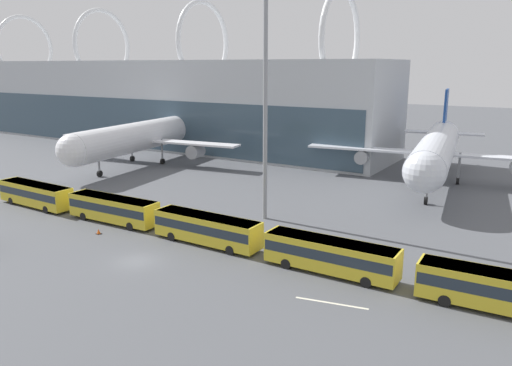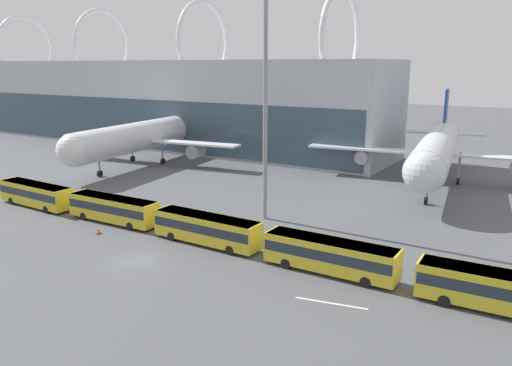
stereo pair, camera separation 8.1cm
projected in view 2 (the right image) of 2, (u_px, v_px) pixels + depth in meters
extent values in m
plane|color=#515459|center=(136.00, 261.00, 49.36)|extent=(440.00, 440.00, 0.00)
cube|color=#B2B7BC|center=(153.00, 102.00, 123.82)|extent=(120.31, 20.98, 19.94)
cube|color=#384C5B|center=(122.00, 122.00, 115.99)|extent=(117.90, 0.20, 10.97)
torus|color=white|center=(26.00, 48.00, 146.10)|extent=(1.10, 18.53, 18.53)
torus|color=white|center=(103.00, 45.00, 129.11)|extent=(1.10, 18.53, 18.53)
torus|color=white|center=(204.00, 42.00, 112.12)|extent=(1.10, 18.53, 18.53)
torus|color=white|center=(341.00, 38.00, 95.12)|extent=(1.10, 18.53, 18.53)
cylinder|color=white|center=(140.00, 136.00, 95.98)|extent=(10.61, 35.56, 5.54)
sphere|color=white|center=(73.00, 150.00, 80.31)|extent=(5.43, 5.43, 5.43)
cone|color=white|center=(187.00, 126.00, 111.64)|extent=(6.34, 8.40, 5.27)
cube|color=white|center=(146.00, 140.00, 98.11)|extent=(39.76, 8.99, 0.35)
cylinder|color=gray|center=(196.00, 151.00, 94.13)|extent=(3.01, 3.53, 2.57)
cylinder|color=gray|center=(102.00, 144.00, 102.80)|extent=(3.01, 3.53, 2.57)
cube|color=#5B338C|center=(184.00, 103.00, 109.66)|extent=(1.31, 6.23, 8.91)
cube|color=white|center=(185.00, 124.00, 110.75)|extent=(14.73, 5.27, 0.28)
cylinder|color=gray|center=(99.00, 161.00, 86.11)|extent=(0.36, 0.36, 4.43)
cylinder|color=black|center=(100.00, 174.00, 86.62)|extent=(0.61, 1.15, 1.10)
cylinder|color=gray|center=(162.00, 150.00, 97.12)|extent=(0.36, 0.36, 4.43)
cylinder|color=black|center=(163.00, 161.00, 97.63)|extent=(0.61, 1.15, 1.10)
cylinder|color=gray|center=(132.00, 148.00, 99.93)|extent=(0.36, 0.36, 4.43)
cylinder|color=black|center=(133.00, 159.00, 100.44)|extent=(0.61, 1.15, 1.10)
cylinder|color=silver|center=(436.00, 150.00, 79.21)|extent=(10.78, 37.55, 5.51)
sphere|color=silver|center=(424.00, 172.00, 62.67)|extent=(5.40, 5.40, 5.40)
cone|color=silver|center=(444.00, 135.00, 95.75)|extent=(6.35, 8.82, 5.24)
cube|color=silver|center=(437.00, 153.00, 81.45)|extent=(43.06, 9.33, 0.35)
cylinder|color=gray|center=(363.00, 157.00, 86.50)|extent=(2.76, 3.54, 2.32)
cube|color=#1E4799|center=(446.00, 110.00, 93.84)|extent=(1.19, 5.55, 7.93)
cube|color=silver|center=(444.00, 133.00, 94.82)|extent=(14.64, 5.22, 0.28)
cylinder|color=gray|center=(427.00, 184.00, 68.79)|extent=(0.36, 0.36, 4.70)
cylinder|color=black|center=(426.00, 201.00, 69.33)|extent=(0.60, 1.15, 1.10)
cylinder|color=gray|center=(459.00, 167.00, 80.49)|extent=(0.36, 0.36, 4.70)
cylinder|color=black|center=(458.00, 181.00, 81.04)|extent=(0.60, 1.15, 1.10)
cylinder|color=gray|center=(413.00, 163.00, 83.30)|extent=(0.36, 0.36, 4.70)
cylinder|color=black|center=(412.00, 177.00, 83.84)|extent=(0.60, 1.15, 1.10)
cube|color=gold|center=(36.00, 194.00, 68.02)|extent=(12.77, 3.01, 2.82)
cube|color=#232D38|center=(36.00, 192.00, 67.96)|extent=(12.51, 3.03, 0.99)
cube|color=silver|center=(35.00, 184.00, 67.71)|extent=(12.38, 2.92, 0.12)
cylinder|color=black|center=(63.00, 205.00, 67.27)|extent=(1.01, 0.32, 1.00)
cylinder|color=black|center=(46.00, 210.00, 65.18)|extent=(1.01, 0.32, 1.00)
cylinder|color=black|center=(28.00, 197.00, 71.46)|extent=(1.01, 0.32, 1.00)
cylinder|color=black|center=(11.00, 201.00, 69.37)|extent=(1.01, 0.32, 1.00)
cube|color=gold|center=(113.00, 208.00, 61.12)|extent=(12.79, 3.12, 2.82)
cube|color=#232D38|center=(113.00, 206.00, 61.06)|extent=(12.54, 3.14, 0.99)
cube|color=silver|center=(113.00, 198.00, 60.81)|extent=(12.40, 3.02, 0.12)
cylinder|color=black|center=(145.00, 221.00, 60.55)|extent=(1.01, 0.33, 1.00)
cylinder|color=black|center=(130.00, 226.00, 58.40)|extent=(1.01, 0.33, 1.00)
cylinder|color=black|center=(99.00, 211.00, 64.43)|extent=(1.01, 0.33, 1.00)
cylinder|color=black|center=(84.00, 216.00, 62.29)|extent=(1.01, 0.33, 1.00)
cube|color=gold|center=(207.00, 228.00, 53.67)|extent=(12.73, 2.84, 2.82)
cube|color=#232D38|center=(207.00, 226.00, 53.60)|extent=(12.48, 2.87, 0.99)
cube|color=silver|center=(206.00, 216.00, 53.36)|extent=(12.35, 2.76, 0.12)
cylinder|color=black|center=(244.00, 243.00, 52.96)|extent=(1.00, 0.31, 1.00)
cylinder|color=black|center=(230.00, 250.00, 50.86)|extent=(1.00, 0.31, 1.00)
cylinder|color=black|center=(187.00, 230.00, 57.07)|extent=(1.00, 0.31, 1.00)
cylinder|color=black|center=(172.00, 236.00, 54.96)|extent=(1.00, 0.31, 1.00)
cube|color=gold|center=(330.00, 255.00, 46.17)|extent=(12.73, 2.84, 2.82)
cube|color=#232D38|center=(330.00, 252.00, 46.10)|extent=(12.48, 2.87, 0.99)
cube|color=silver|center=(331.00, 241.00, 45.85)|extent=(12.35, 2.76, 0.12)
cylinder|color=black|center=(375.00, 272.00, 45.51)|extent=(1.00, 0.31, 1.00)
cylinder|color=black|center=(366.00, 282.00, 43.39)|extent=(1.00, 0.31, 1.00)
cylinder|color=black|center=(298.00, 255.00, 49.53)|extent=(1.00, 0.31, 1.00)
cylinder|color=black|center=(286.00, 264.00, 47.41)|extent=(1.00, 0.31, 1.00)
cube|color=gold|center=(502.00, 291.00, 38.85)|extent=(12.82, 3.27, 2.82)
cube|color=#232D38|center=(502.00, 287.00, 38.78)|extent=(12.57, 3.29, 0.99)
cube|color=silver|center=(504.00, 275.00, 38.54)|extent=(12.43, 3.18, 0.12)
cylinder|color=black|center=(449.00, 289.00, 42.12)|extent=(1.01, 0.34, 1.00)
cylinder|color=black|center=(444.00, 301.00, 39.96)|extent=(1.01, 0.34, 1.00)
cylinder|color=gray|center=(265.00, 103.00, 59.81)|extent=(0.54, 0.54, 29.06)
cube|color=silver|center=(331.00, 303.00, 40.65)|extent=(5.95, 1.44, 0.01)
cube|color=black|center=(99.00, 234.00, 57.36)|extent=(0.58, 0.58, 0.02)
cone|color=#EA5914|center=(99.00, 231.00, 57.29)|extent=(0.43, 0.43, 0.56)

